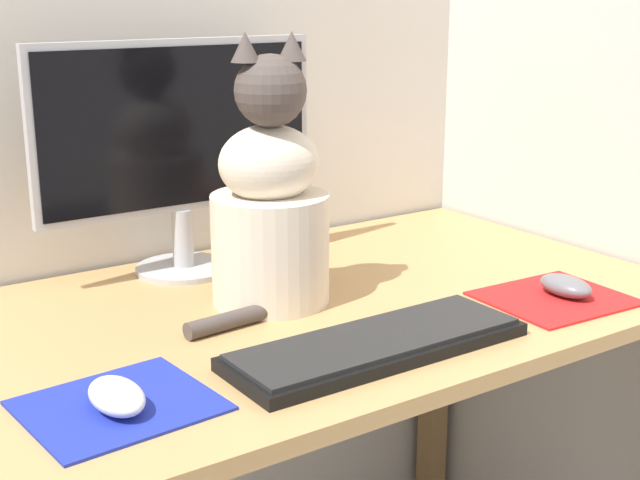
% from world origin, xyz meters
% --- Properties ---
extents(desk, '(1.38, 0.72, 0.74)m').
position_xyz_m(desk, '(0.00, 0.00, 0.65)').
color(desk, tan).
rests_on(desk, ground_plane).
extents(monitor, '(0.51, 0.17, 0.40)m').
position_xyz_m(monitor, '(-0.01, 0.26, 0.97)').
color(monitor, '#B2B2B7').
rests_on(monitor, desk).
extents(keyboard, '(0.44, 0.15, 0.02)m').
position_xyz_m(keyboard, '(0.05, -0.22, 0.75)').
color(keyboard, black).
rests_on(keyboard, desk).
extents(mousepad_left, '(0.23, 0.21, 0.00)m').
position_xyz_m(mousepad_left, '(-0.31, -0.18, 0.75)').
color(mousepad_left, '#1E2D9E').
rests_on(mousepad_left, desk).
extents(mousepad_right, '(0.23, 0.20, 0.00)m').
position_xyz_m(mousepad_right, '(0.42, -0.21, 0.75)').
color(mousepad_right, red).
rests_on(mousepad_right, desk).
extents(computer_mouse_left, '(0.06, 0.10, 0.04)m').
position_xyz_m(computer_mouse_left, '(-0.31, -0.19, 0.76)').
color(computer_mouse_left, white).
rests_on(computer_mouse_left, mousepad_left).
extents(computer_mouse_right, '(0.06, 0.10, 0.03)m').
position_xyz_m(computer_mouse_right, '(0.44, -0.22, 0.76)').
color(computer_mouse_right, slate).
rests_on(computer_mouse_right, mousepad_right).
extents(cat, '(0.30, 0.23, 0.42)m').
position_xyz_m(cat, '(0.04, 0.04, 0.90)').
color(cat, beige).
rests_on(cat, desk).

